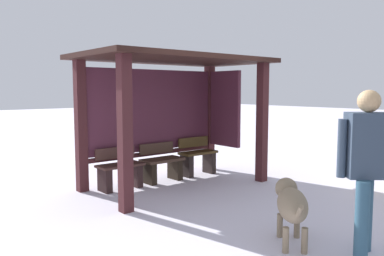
{
  "coord_description": "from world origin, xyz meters",
  "views": [
    {
      "loc": [
        -4.25,
        -5.57,
        1.77
      ],
      "look_at": [
        -0.08,
        -0.54,
        1.11
      ],
      "focal_mm": 36.39,
      "sensor_mm": 36.0,
      "label": 1
    }
  ],
  "objects": [
    {
      "name": "ground_plane",
      "position": [
        0.0,
        0.0,
        0.0
      ],
      "size": [
        60.0,
        60.0,
        0.0
      ],
      "primitive_type": "plane",
      "color": "silver"
    },
    {
      "name": "bench_left_inside",
      "position": [
        -0.91,
        0.47,
        0.31
      ],
      "size": [
        0.81,
        0.4,
        0.73
      ],
      "color": "#462B25",
      "rests_on": "ground"
    },
    {
      "name": "person_walking",
      "position": [
        -0.33,
        -3.67,
        1.03
      ],
      "size": [
        0.56,
        0.47,
        1.76
      ],
      "color": "#38485B",
      "rests_on": "ground"
    },
    {
      "name": "bench_center_inside",
      "position": [
        0.0,
        0.47,
        0.31
      ],
      "size": [
        0.81,
        0.42,
        0.72
      ],
      "color": "#463226",
      "rests_on": "ground"
    },
    {
      "name": "dog",
      "position": [
        -0.59,
        -2.95,
        0.46
      ],
      "size": [
        0.84,
        0.85,
        0.67
      ],
      "color": "#89755B",
      "rests_on": "ground"
    },
    {
      "name": "bus_shelter",
      "position": [
        0.12,
        0.23,
        1.72
      ],
      "size": [
        3.44,
        1.96,
        2.35
      ],
      "color": "#421D20",
      "rests_on": "ground"
    },
    {
      "name": "bench_right_inside",
      "position": [
        0.91,
        0.47,
        0.34
      ],
      "size": [
        0.81,
        0.35,
        0.77
      ],
      "color": "#483518",
      "rests_on": "ground"
    }
  ]
}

